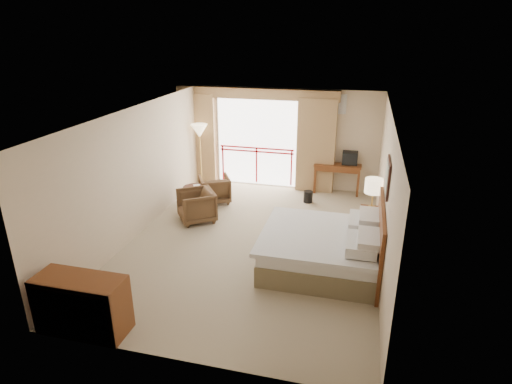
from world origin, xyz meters
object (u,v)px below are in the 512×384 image
(desk, at_px, (338,169))
(dresser, at_px, (82,305))
(tv, at_px, (350,158))
(wastebasket, at_px, (308,197))
(armchair_far, at_px, (215,201))
(armchair_near, at_px, (197,220))
(nightstand, at_px, (370,224))
(side_table, at_px, (194,194))
(bed, at_px, (324,248))
(table_lamp, at_px, (374,186))
(floor_lamp, at_px, (199,133))

(desk, bearing_deg, dresser, -112.44)
(tv, height_order, wastebasket, tv)
(armchair_far, relative_size, dresser, 0.57)
(armchair_near, bearing_deg, dresser, -37.57)
(nightstand, height_order, armchair_near, nightstand)
(armchair_far, xyz_separation_m, side_table, (-0.33, -0.56, 0.39))
(bed, relative_size, nightstand, 3.32)
(desk, bearing_deg, armchair_near, -134.89)
(armchair_far, xyz_separation_m, armchair_near, (-0.03, -1.18, 0.00))
(armchair_near, bearing_deg, tv, 93.99)
(table_lamp, distance_m, desk, 2.77)
(wastebasket, distance_m, armchair_far, 2.38)
(bed, bearing_deg, wastebasket, 102.73)
(armchair_near, height_order, floor_lamp, floor_lamp)
(table_lamp, bearing_deg, dresser, -134.44)
(tv, xyz_separation_m, armchair_far, (-3.26, -1.48, -0.97))
(dresser, bearing_deg, nightstand, 44.28)
(armchair_far, bearing_deg, side_table, 30.75)
(tv, bearing_deg, armchair_far, -172.12)
(side_table, bearing_deg, armchair_near, -64.01)
(desk, relative_size, dresser, 0.93)
(bed, height_order, table_lamp, table_lamp)
(nightstand, height_order, dresser, dresser)
(wastebasket, distance_m, side_table, 2.88)
(bed, bearing_deg, armchair_far, 140.11)
(tv, xyz_separation_m, dresser, (-3.47, -6.65, -0.54))
(bed, height_order, wastebasket, bed)
(side_table, distance_m, floor_lamp, 1.98)
(nightstand, bearing_deg, side_table, 173.83)
(side_table, bearing_deg, nightstand, -7.37)
(desk, xyz_separation_m, wastebasket, (-0.64, -0.99, -0.48))
(bed, bearing_deg, nightstand, 59.73)
(armchair_near, relative_size, dresser, 0.61)
(nightstand, distance_m, armchair_near, 3.87)
(armchair_far, relative_size, armchair_near, 0.93)
(bed, relative_size, floor_lamp, 1.22)
(tv, height_order, dresser, tv)
(nightstand, relative_size, armchair_near, 0.80)
(nightstand, height_order, armchair_far, nightstand)
(table_lamp, bearing_deg, floor_lamp, 155.65)
(wastebasket, xyz_separation_m, floor_lamp, (-3.06, 0.48, 1.36))
(table_lamp, xyz_separation_m, floor_lamp, (-4.58, 2.07, 0.36))
(bed, height_order, dresser, bed)
(bed, bearing_deg, floor_lamp, 136.70)
(wastebasket, bearing_deg, tv, 44.53)
(wastebasket, height_order, armchair_near, armchair_near)
(dresser, bearing_deg, tv, 61.50)
(floor_lamp, bearing_deg, armchair_near, -71.86)
(desk, xyz_separation_m, armchair_far, (-2.96, -1.53, -0.62))
(armchair_far, bearing_deg, tv, 175.61)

